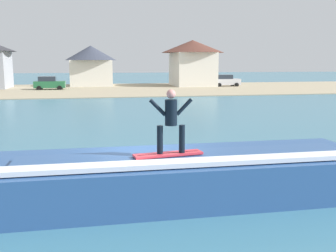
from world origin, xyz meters
TOP-DOWN VIEW (x-y plane):
  - ground_plane at (0.00, 0.00)m, footprint 260.00×260.00m
  - wave_crest at (1.03, -1.14)m, footprint 10.64×3.20m
  - surfboard at (0.51, -1.52)m, footprint 1.91×0.68m
  - surfer at (0.58, -1.54)m, footprint 1.16×0.32m
  - shoreline_bank at (0.00, 43.05)m, footprint 120.00×26.04m
  - car_near_shore at (-7.41, 43.39)m, footprint 4.11×2.05m
  - car_far_shore at (18.68, 45.83)m, footprint 4.30×2.09m
  - house_gabled_white at (14.03, 48.46)m, footprint 9.85×9.85m
  - house_small_cottage at (-1.76, 50.72)m, footprint 7.90×7.90m

SIDE VIEW (x-z plane):
  - ground_plane at x=0.00m, z-range 0.00..0.00m
  - shoreline_bank at x=0.00m, z-range 0.00..0.09m
  - wave_crest at x=1.03m, z-range -0.04..1.29m
  - car_near_shore at x=-7.41m, z-range 0.01..1.87m
  - car_far_shore at x=18.68m, z-range 0.02..1.88m
  - surfboard at x=0.51m, z-range 1.32..1.38m
  - surfer at x=0.58m, z-range 1.48..3.18m
  - house_small_cottage at x=-1.76m, z-range 0.44..6.76m
  - house_gabled_white at x=14.03m, z-range 0.57..7.77m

